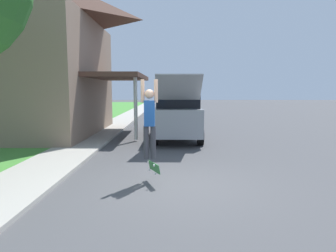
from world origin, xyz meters
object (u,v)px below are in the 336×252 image
object	(u,v)px
suv_parked	(177,113)
skateboard	(154,167)
skateboarder	(150,118)
car_down_street	(169,110)

from	to	relation	value
suv_parked	skateboard	distance (m)	6.75
suv_parked	skateboarder	xyz separation A→B (m)	(-0.79, -6.50, 0.39)
skateboarder	skateboard	world-z (taller)	skateboarder
suv_parked	skateboarder	distance (m)	6.56
suv_parked	car_down_street	size ratio (longest dim) A/B	1.38
suv_parked	car_down_street	world-z (taller)	suv_parked
suv_parked	car_down_street	distance (m)	10.39
suv_parked	skateboard	world-z (taller)	suv_parked
suv_parked	skateboarder	size ratio (longest dim) A/B	3.00
car_down_street	skateboarder	xyz separation A→B (m)	(-0.34, -16.86, 0.91)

